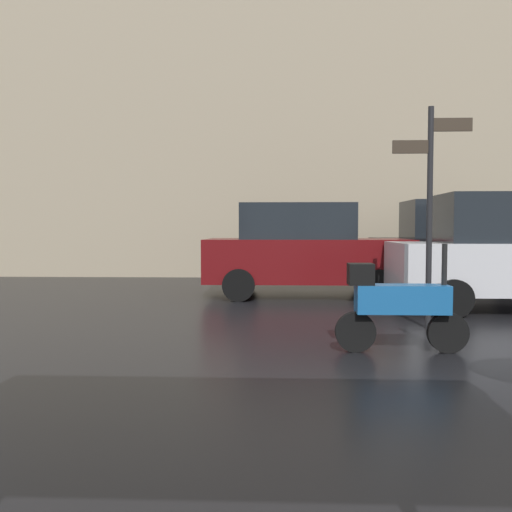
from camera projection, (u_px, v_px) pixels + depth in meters
The scene contains 5 objects.
parked_scooter at pixel (398, 303), 6.26m from camera, with size 1.50×0.32×1.23m.
parked_car_left at pixel (304, 250), 11.50m from camera, with size 4.15×2.08×1.90m.
parked_car_right at pixel (462, 244), 13.00m from camera, with size 4.22×1.99×2.05m.
street_signpost at pixel (430, 195), 7.69m from camera, with size 1.08×0.08×3.08m.
building_block at pixel (293, 51), 16.40m from camera, with size 19.56×2.01×13.29m, color gray.
Camera 1 is at (-0.40, -2.28, 1.41)m, focal length 38.99 mm.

